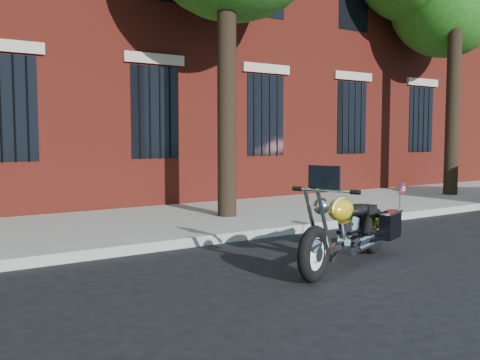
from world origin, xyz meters
TOP-DOWN VIEW (x-y plane):
  - ground at (0.00, 0.00)m, footprint 120.00×120.00m
  - curb at (0.00, 1.38)m, footprint 40.00×0.16m
  - sidewalk at (0.00, 3.26)m, footprint 40.00×3.60m
  - motorcycle at (0.08, -0.81)m, footprint 2.59×1.33m

SIDE VIEW (x-z plane):
  - ground at x=0.00m, z-range 0.00..0.00m
  - curb at x=0.00m, z-range 0.00..0.15m
  - sidewalk at x=0.00m, z-range 0.00..0.15m
  - motorcycle at x=0.08m, z-range -0.21..1.11m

